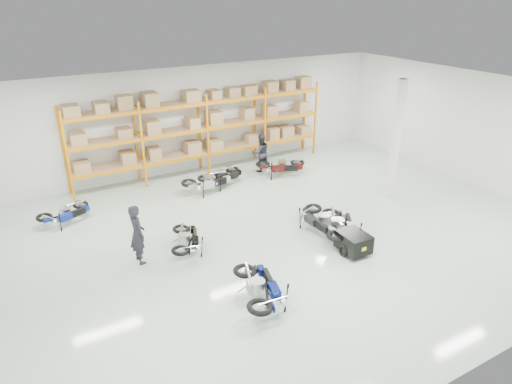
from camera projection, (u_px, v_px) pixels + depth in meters
room at (286, 169)px, 14.22m from camera, size 18.00×18.00×18.00m
pallet_rack at (203, 121)px, 19.34m from camera, size 11.28×0.98×3.62m
structural_column at (396, 140)px, 16.97m from camera, size 0.25×0.25×4.50m
moto_blue_centre at (261, 283)px, 11.53m from camera, size 1.40×2.06×1.22m
moto_silver_left at (341, 222)px, 14.61m from camera, size 1.78×2.07×1.21m
moto_black_far_left at (187, 237)px, 13.90m from camera, size 1.32×1.76×1.03m
moto_touring_right at (322, 216)px, 14.98m from camera, size 0.92×1.83×1.18m
trailer at (353, 242)px, 13.78m from camera, size 0.85×1.61×0.67m
moto_back_a at (65, 210)px, 15.56m from camera, size 1.76×1.28×1.03m
moto_back_b at (208, 178)px, 18.02m from camera, size 1.89×1.07×1.17m
moto_back_c at (222, 173)px, 18.58m from camera, size 1.91×1.28×1.13m
moto_back_d at (281, 163)px, 19.57m from camera, size 2.05×1.53×1.19m
person_left at (137, 234)px, 13.16m from camera, size 0.49×0.70×1.83m
person_back at (261, 153)px, 19.93m from camera, size 0.87×0.71×1.69m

